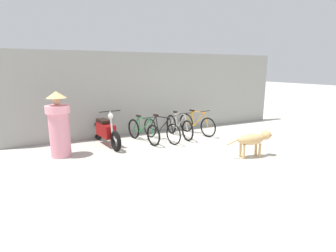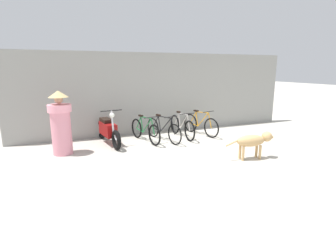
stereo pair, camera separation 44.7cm
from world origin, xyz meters
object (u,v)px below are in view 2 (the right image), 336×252
object	(u,v)px
bicycle_0	(145,131)
bicycle_1	(163,130)
bicycle_2	(182,127)
person_in_robes	(61,123)
bicycle_3	(200,125)
stray_dog	(254,141)
motorcycle	(108,130)

from	to	relation	value
bicycle_0	bicycle_1	size ratio (longest dim) A/B	0.97
bicycle_0	bicycle_2	bearing A→B (deg)	79.15
bicycle_1	person_in_robes	bearing A→B (deg)	-100.44
bicycle_1	bicycle_2	distance (m)	0.70
bicycle_3	bicycle_0	bearing A→B (deg)	-101.68
stray_dog	person_in_robes	xyz separation A→B (m)	(-4.19, 2.09, 0.36)
bicycle_2	motorcycle	distance (m)	2.26
bicycle_1	stray_dog	world-z (taller)	bicycle_1
bicycle_2	stray_dog	world-z (taller)	bicycle_2
bicycle_2	person_in_robes	world-z (taller)	person_in_robes
bicycle_3	person_in_robes	world-z (taller)	person_in_robes
bicycle_0	person_in_robes	xyz separation A→B (m)	(-2.26, -0.32, 0.48)
bicycle_3	bicycle_1	bearing A→B (deg)	-95.86
bicycle_2	person_in_robes	distance (m)	3.52
motorcycle	person_in_robes	size ratio (longest dim) A/B	1.19
stray_dog	bicycle_2	bearing A→B (deg)	115.64
bicycle_0	bicycle_1	world-z (taller)	same
motorcycle	stray_dog	bearing A→B (deg)	40.73
bicycle_1	bicycle_3	distance (m)	1.39
bicycle_1	stray_dog	bearing A→B (deg)	16.61
stray_dog	person_in_robes	size ratio (longest dim) A/B	0.76
bicycle_0	motorcycle	world-z (taller)	motorcycle
bicycle_0	bicycle_3	bearing A→B (deg)	80.14
bicycle_2	stray_dog	xyz separation A→B (m)	(0.72, -2.46, 0.11)
bicycle_3	stray_dog	size ratio (longest dim) A/B	1.28
bicycle_2	motorcycle	world-z (taller)	motorcycle
bicycle_0	stray_dog	world-z (taller)	bicycle_0
bicycle_0	bicycle_3	size ratio (longest dim) A/B	1.04
bicycle_0	person_in_robes	world-z (taller)	person_in_robes
bicycle_0	bicycle_1	distance (m)	0.54
motorcycle	person_in_robes	distance (m)	1.37
bicycle_1	bicycle_3	bearing A→B (deg)	84.28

